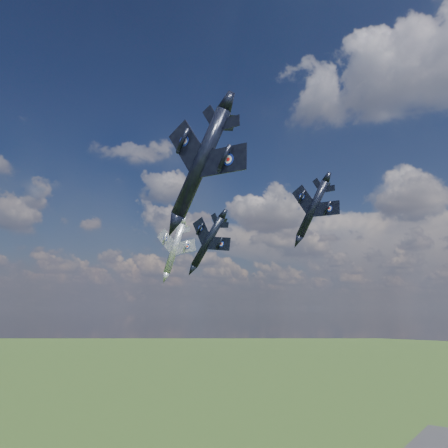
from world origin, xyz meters
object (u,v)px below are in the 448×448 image
Objects in this scene: jet_right_navy at (201,163)px; jet_high_navy at (313,209)px; jet_lead_navy at (208,242)px; jet_left_silver at (175,248)px.

jet_high_navy reaches higher than jet_right_navy.
jet_lead_navy is 0.95× the size of jet_high_navy.
jet_right_navy is at bearing -79.66° from jet_high_navy.
jet_right_navy is at bearing -56.38° from jet_lead_navy.
jet_high_navy is 32.90m from jet_left_silver.
jet_right_navy is 41.72m from jet_high_navy.
jet_lead_navy is 17.77m from jet_left_silver.
jet_high_navy is at bearing 97.51° from jet_right_navy.
jet_right_navy is (24.02, -31.27, 1.69)m from jet_lead_navy.
jet_right_navy is 1.00× the size of jet_high_navy.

